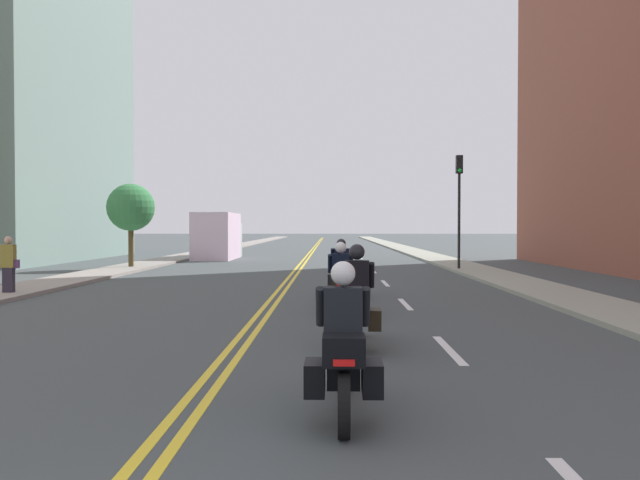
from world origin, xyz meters
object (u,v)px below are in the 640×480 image
object	(u,v)px
motorcycle_1	(357,306)
motorcycle_3	(341,274)
motorcycle_2	(341,285)
traffic_light_near	(459,192)
motorcycle_0	(343,354)
pedestrian_0	(9,265)
parked_truck	(218,238)
street_tree_0	(131,208)

from	to	relation	value
motorcycle_1	motorcycle_3	size ratio (longest dim) A/B	1.05
motorcycle_2	traffic_light_near	bearing A→B (deg)	68.81
motorcycle_1	motorcycle_3	bearing A→B (deg)	93.52
motorcycle_0	pedestrian_0	xyz separation A→B (m)	(-9.19, 11.23, 0.22)
traffic_light_near	motorcycle_0	bearing A→B (deg)	-104.26
motorcycle_1	parked_truck	distance (m)	29.79
traffic_light_near	parked_truck	world-z (taller)	traffic_light_near
motorcycle_1	street_tree_0	bearing A→B (deg)	119.34
motorcycle_2	motorcycle_3	xyz separation A→B (m)	(0.07, 3.32, 0.01)
motorcycle_1	motorcycle_2	world-z (taller)	motorcycle_1
pedestrian_0	motorcycle_0	bearing A→B (deg)	-51.43
pedestrian_0	motorcycle_1	bearing A→B (deg)	-38.76
motorcycle_1	parked_truck	xyz separation A→B (m)	(-7.34, 28.87, 0.60)
motorcycle_3	street_tree_0	world-z (taller)	street_tree_0
parked_truck	street_tree_0	bearing A→B (deg)	-103.74
street_tree_0	parked_truck	xyz separation A→B (m)	(2.37, 9.70, -1.57)
motorcycle_3	pedestrian_0	size ratio (longest dim) A/B	1.30
motorcycle_0	street_tree_0	world-z (taller)	street_tree_0
street_tree_0	pedestrian_0	bearing A→B (deg)	-88.86
motorcycle_1	street_tree_0	distance (m)	21.60
motorcycle_0	motorcycle_2	world-z (taller)	motorcycle_2
motorcycle_0	street_tree_0	xyz separation A→B (m)	(-9.42, 22.98, 2.20)
motorcycle_1	street_tree_0	xyz separation A→B (m)	(-9.72, 19.17, 2.18)
motorcycle_0	parked_truck	size ratio (longest dim) A/B	0.35
motorcycle_1	motorcycle_3	world-z (taller)	motorcycle_1
motorcycle_1	pedestrian_0	xyz separation A→B (m)	(-9.48, 7.42, 0.20)
motorcycle_2	street_tree_0	world-z (taller)	street_tree_0
traffic_light_near	pedestrian_0	size ratio (longest dim) A/B	3.03
traffic_light_near	motorcycle_2	bearing A→B (deg)	-111.22
street_tree_0	parked_truck	size ratio (longest dim) A/B	0.61
motorcycle_0	street_tree_0	distance (m)	24.93
motorcycle_3	motorcycle_1	bearing A→B (deg)	-89.31
motorcycle_3	pedestrian_0	world-z (taller)	pedestrian_0
motorcycle_0	parked_truck	bearing A→B (deg)	102.67
traffic_light_near	street_tree_0	bearing A→B (deg)	175.81
motorcycle_3	parked_truck	size ratio (longest dim) A/B	0.34
motorcycle_0	motorcycle_2	size ratio (longest dim) A/B	1.09
street_tree_0	parked_truck	bearing A→B (deg)	76.26
motorcycle_0	motorcycle_3	xyz separation A→B (m)	(0.16, 11.13, 0.00)
motorcycle_2	pedestrian_0	xyz separation A→B (m)	(-9.28, 3.41, 0.23)
motorcycle_1	motorcycle_0	bearing A→B (deg)	-91.99
traffic_light_near	pedestrian_0	bearing A→B (deg)	-144.15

